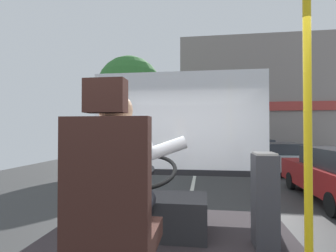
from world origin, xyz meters
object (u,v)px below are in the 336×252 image
Objects in this scene: fare_box at (265,200)px; parked_car_blue at (257,149)px; bus_driver at (118,177)px; steering_console at (155,212)px; driver_seat at (112,219)px; handrail_pole at (308,125)px; parked_car_black at (247,143)px; parked_car_silver at (279,157)px.

parked_car_blue is (2.87, 14.81, -0.54)m from fare_box.
steering_console is (-0.00, 1.19, -0.59)m from bus_driver.
bus_driver is at bearing 90.00° from driver_seat.
bus_driver is at bearing -179.92° from handrail_pole.
parked_car_blue is 5.98m from parked_car_black.
driver_seat is at bearing -90.00° from steering_console.
fare_box is at bearing -8.03° from steering_console.
parked_car_silver reaches higher than parked_car_blue.
fare_box reaches higher than parked_car_silver.
parked_car_silver is (2.81, 10.78, -1.23)m from handrail_pole.
parked_car_black is (0.31, 5.97, 0.09)m from parked_car_blue.
steering_console is at bearing -105.13° from parked_car_blue.
handrail_pole reaches higher than steering_console.
parked_car_black is at bearing 78.96° from driver_seat.
steering_console reaches higher than parked_car_blue.
bus_driver is 11.51m from parked_car_silver.
parked_car_blue is (2.87, 15.85, -1.23)m from handrail_pole.
fare_box is at bearing 89.96° from handrail_pole.
handrail_pole is (1.09, 0.11, 0.53)m from driver_seat.
parked_car_silver is at bearing 70.11° from bus_driver.
parked_car_black is (3.19, 21.82, -1.14)m from handrail_pole.
parked_car_blue is at bearing 79.03° from fare_box.
steering_console is 1.12m from fare_box.
steering_console is at bearing 90.00° from bus_driver.
bus_driver is 0.75× the size of steering_console.
bus_driver is 1.14m from handrail_pole.
driver_seat reaches higher than parked_car_blue.
parked_car_silver is (3.90, 10.89, -0.69)m from driver_seat.
driver_seat is 0.24m from bus_driver.
parked_car_blue is at bearing 79.73° from handrail_pole.
driver_seat is 22.35m from parked_car_black.
parked_car_blue is (3.96, 14.66, -0.33)m from steering_console.
parked_car_silver is (3.90, 10.79, -0.91)m from bus_driver.
bus_driver is 1.33m from steering_console.
handrail_pole is 0.52× the size of parked_car_black.
steering_console is at bearing 132.47° from handrail_pole.
driver_seat is at bearing -133.54° from fare_box.
parked_car_silver is (2.81, 9.75, -0.54)m from fare_box.
driver_seat reaches higher than bus_driver.
driver_seat is 0.35× the size of parked_car_silver.
driver_seat reaches higher than parked_car_silver.
handrail_pole reaches higher than fare_box.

